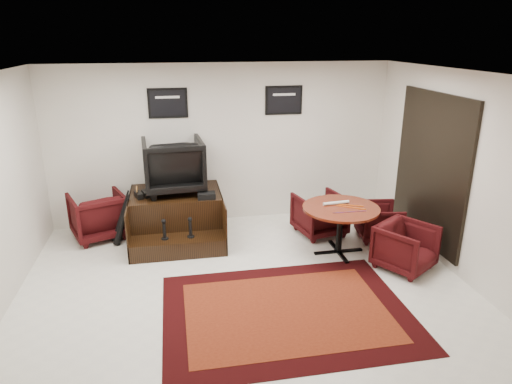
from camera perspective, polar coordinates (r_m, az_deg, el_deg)
ground at (r=6.31m, az=-1.31°, el=-11.72°), size 6.00×6.00×0.00m
room_shell at (r=5.81m, az=2.35°, el=4.63°), size 6.02×5.02×2.81m
area_rug at (r=5.81m, az=3.85°, el=-14.69°), size 3.00×2.25×0.01m
shine_podium at (r=7.72m, az=-9.88°, el=-3.12°), size 1.49×1.53×0.77m
shine_chair at (r=7.58m, az=-10.29°, el=3.64°), size 1.02×0.96×0.98m
shoes_pair at (r=7.53m, az=-14.03°, el=-0.28°), size 0.28×0.30×0.09m
polish_kit at (r=7.28m, az=-6.21°, el=-0.45°), size 0.28×0.20×0.10m
umbrella_black at (r=7.59m, az=-16.30°, el=-3.29°), size 0.33×0.12×0.89m
umbrella_hooked at (r=7.72m, az=-16.43°, el=-2.83°), size 0.34×0.13×0.91m
armchair_side at (r=8.03m, az=-19.16°, el=-2.52°), size 1.05×1.02×0.85m
meeting_table at (r=7.06m, az=10.55°, el=-2.55°), size 1.16×1.16×0.76m
table_chair_back at (r=7.80m, az=7.96°, el=-2.52°), size 0.89×0.85×0.77m
table_chair_window at (r=7.82m, az=15.18°, el=-3.38°), size 0.70×0.73×0.67m
table_chair_corner at (r=6.94m, az=18.22°, el=-6.31°), size 0.98×0.96×0.74m
paper_roll at (r=7.11m, az=9.98°, el=-1.35°), size 0.42×0.09×0.05m
table_clutter at (r=7.01m, az=11.66°, el=-1.94°), size 0.56×0.38×0.01m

